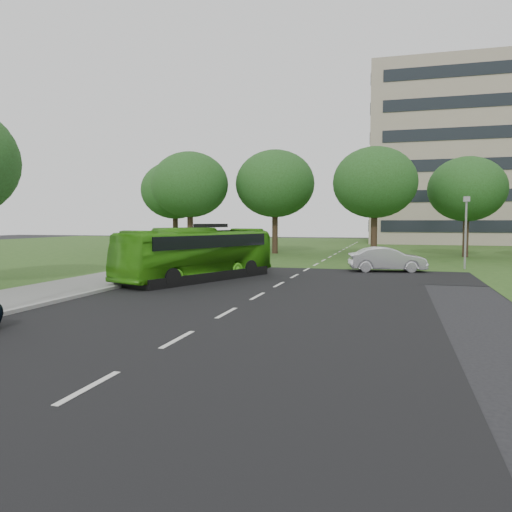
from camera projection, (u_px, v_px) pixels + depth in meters
The scene contains 10 objects.
ground at pixel (244, 304), 19.08m from camera, with size 160.00×160.00×0.00m, color black.
street_surfaces at pixel (320, 259), 41.04m from camera, with size 120.00×120.00×0.15m.
tree_park_a at pixel (190, 185), 47.72m from camera, with size 7.37×7.37×9.80m.
tree_park_b at pixel (275, 184), 48.41m from camera, with size 7.68×7.68×10.08m.
tree_park_c at pixel (375, 183), 42.68m from camera, with size 7.18×7.18×9.53m.
tree_park_d at pixel (467, 189), 43.62m from camera, with size 6.67×6.67×8.82m.
tree_park_f at pixel (175, 190), 51.98m from camera, with size 7.03×7.03×9.39m.
bus at pixel (198, 254), 26.84m from camera, with size 2.38×10.16×2.83m, color #3F9F16.
sedan at pixel (387, 259), 31.31m from camera, with size 1.65×4.72×1.56m, color silver.
camera_pole at pixel (466, 222), 32.71m from camera, with size 0.41×0.36×4.78m.
Camera 1 is at (5.56, -18.08, 3.17)m, focal length 35.00 mm.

